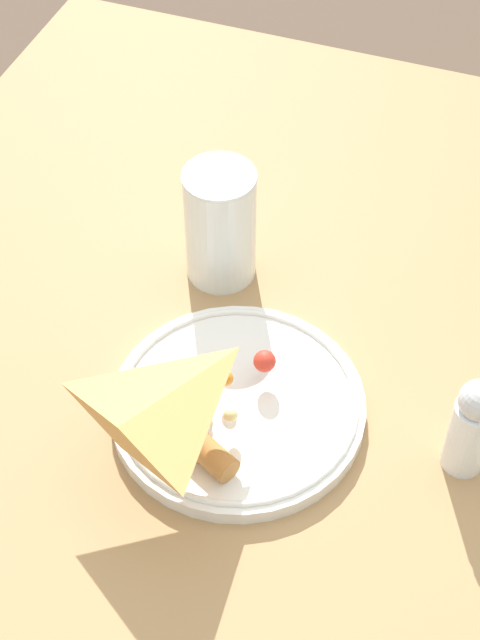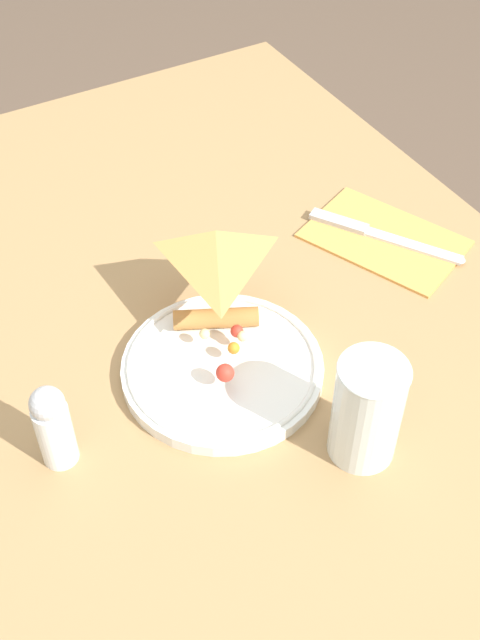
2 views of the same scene
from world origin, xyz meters
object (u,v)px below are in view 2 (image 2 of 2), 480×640
at_px(plate_pizza, 222,364).
at_px(napkin_folded, 384,239).
at_px(salt_shaker, 53,426).
at_px(milk_glass, 366,414).
at_px(butter_knife, 376,234).
at_px(dining_table, 225,391).

distance_m(plate_pizza, napkin_folded, 0.32).
distance_m(plate_pizza, salt_shaker, 0.21).
xyz_separation_m(milk_glass, napkin_folded, (-0.26, 0.23, -0.06)).
bearing_deg(napkin_folded, butter_knife, -146.84).
distance_m(dining_table, napkin_folded, 0.30).
bearing_deg(dining_table, plate_pizza, -31.48).
relative_size(milk_glass, butter_knife, 0.66).
height_order(milk_glass, salt_shaker, milk_glass).
distance_m(milk_glass, butter_knife, 0.36).
bearing_deg(salt_shaker, napkin_folded, 102.84).
bearing_deg(milk_glass, dining_table, -164.92).
distance_m(dining_table, milk_glass, 0.26).
height_order(dining_table, napkin_folded, napkin_folded).
relative_size(butter_knife, salt_shaker, 1.80).
bearing_deg(napkin_folded, milk_glass, -40.96).
bearing_deg(plate_pizza, dining_table, 148.52).
xyz_separation_m(milk_glass, butter_knife, (-0.27, 0.22, -0.05)).
height_order(milk_glass, butter_knife, milk_glass).
relative_size(milk_glass, napkin_folded, 0.53).
bearing_deg(napkin_folded, salt_shaker, -77.16).
distance_m(dining_table, plate_pizza, 0.11).
bearing_deg(butter_knife, napkin_folded, -0.00).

